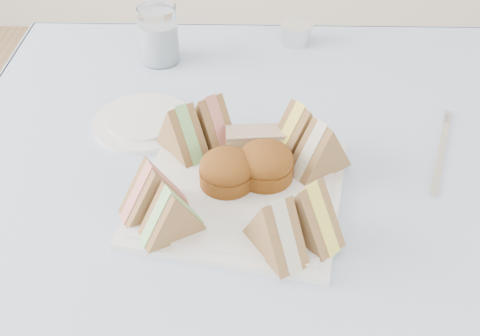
{
  "coord_description": "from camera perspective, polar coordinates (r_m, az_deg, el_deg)",
  "views": [
    {
      "loc": [
        -0.04,
        -0.68,
        1.32
      ],
      "look_at": [
        -0.05,
        -0.04,
        0.8
      ],
      "focal_mm": 45.0,
      "sensor_mm": 36.0,
      "label": 1
    }
  ],
  "objects": [
    {
      "name": "table",
      "position": [
        1.17,
        2.71,
        -15.24
      ],
      "size": [
        0.9,
        0.9,
        0.74
      ],
      "primitive_type": "cube",
      "color": "brown",
      "rests_on": "floor"
    },
    {
      "name": "tablecloth",
      "position": [
        0.89,
        3.43,
        -1.25
      ],
      "size": [
        1.02,
        1.02,
        0.01
      ],
      "primitive_type": "cube",
      "color": "#A6C4E0",
      "rests_on": "table"
    },
    {
      "name": "serving_plate",
      "position": [
        0.86,
        0.0,
        -2.26
      ],
      "size": [
        0.33,
        0.33,
        0.01
      ],
      "primitive_type": "cube",
      "rotation": [
        0.0,
        0.0,
        -0.19
      ],
      "color": "silver",
      "rests_on": "tablecloth"
    },
    {
      "name": "sandwich_fl_a",
      "position": [
        0.8,
        -8.28,
        -1.85
      ],
      "size": [
        0.1,
        0.08,
        0.08
      ],
      "primitive_type": null,
      "rotation": [
        0.0,
        0.0,
        0.47
      ],
      "color": "brown",
      "rests_on": "serving_plate"
    },
    {
      "name": "sandwich_fl_b",
      "position": [
        0.77,
        -6.6,
        -4.09
      ],
      "size": [
        0.09,
        0.08,
        0.08
      ],
      "primitive_type": null,
      "rotation": [
        0.0,
        0.0,
        0.53
      ],
      "color": "brown",
      "rests_on": "serving_plate"
    },
    {
      "name": "sandwich_fr_a",
      "position": [
        0.77,
        6.53,
        -3.91
      ],
      "size": [
        0.1,
        0.1,
        0.09
      ],
      "primitive_type": null,
      "rotation": [
        0.0,
        0.0,
        -0.81
      ],
      "color": "brown",
      "rests_on": "serving_plate"
    },
    {
      "name": "sandwich_fr_b",
      "position": [
        0.75,
        3.44,
        -5.43
      ],
      "size": [
        0.09,
        0.1,
        0.08
      ],
      "primitive_type": null,
      "rotation": [
        0.0,
        0.0,
        -1.01
      ],
      "color": "brown",
      "rests_on": "serving_plate"
    },
    {
      "name": "sandwich_bl_a",
      "position": [
        0.9,
        -5.53,
        3.73
      ],
      "size": [
        0.09,
        0.1,
        0.08
      ],
      "primitive_type": null,
      "rotation": [
        0.0,
        0.0,
        2.22
      ],
      "color": "brown",
      "rests_on": "serving_plate"
    },
    {
      "name": "sandwich_bl_b",
      "position": [
        0.92,
        -2.77,
        4.7
      ],
      "size": [
        0.09,
        0.1,
        0.08
      ],
      "primitive_type": null,
      "rotation": [
        0.0,
        0.0,
        2.21
      ],
      "color": "brown",
      "rests_on": "serving_plate"
    },
    {
      "name": "sandwich_br_a",
      "position": [
        0.87,
        7.64,
        2.05
      ],
      "size": [
        0.1,
        0.09,
        0.08
      ],
      "primitive_type": null,
      "rotation": [
        0.0,
        0.0,
        -2.51
      ],
      "color": "brown",
      "rests_on": "serving_plate"
    },
    {
      "name": "sandwich_br_b",
      "position": [
        0.9,
        5.64,
        3.77
      ],
      "size": [
        0.11,
        0.09,
        0.09
      ],
      "primitive_type": null,
      "rotation": [
        0.0,
        0.0,
        -2.53
      ],
      "color": "brown",
      "rests_on": "serving_plate"
    },
    {
      "name": "scone_left",
      "position": [
        0.85,
        -1.27,
        -0.2
      ],
      "size": [
        0.1,
        0.1,
        0.05
      ],
      "primitive_type": "cylinder",
      "rotation": [
        0.0,
        0.0,
        -0.32
      ],
      "color": "brown",
      "rests_on": "serving_plate"
    },
    {
      "name": "scone_right",
      "position": [
        0.86,
        2.41,
        0.44
      ],
      "size": [
        0.09,
        0.09,
        0.05
      ],
      "primitive_type": "cylinder",
      "rotation": [
        0.0,
        0.0,
        0.09
      ],
      "color": "brown",
      "rests_on": "serving_plate"
    },
    {
      "name": "pastry_slice",
      "position": [
        0.91,
        1.46,
        2.49
      ],
      "size": [
        0.09,
        0.04,
        0.04
      ],
      "primitive_type": "cube",
      "rotation": [
        0.0,
        0.0,
        0.09
      ],
      "color": "beige",
      "rests_on": "serving_plate"
    },
    {
      "name": "side_plate",
      "position": [
        1.01,
        -9.11,
        4.3
      ],
      "size": [
        0.19,
        0.19,
        0.01
      ],
      "primitive_type": "cylinder",
      "rotation": [
        0.0,
        0.0,
        -0.12
      ],
      "color": "silver",
      "rests_on": "tablecloth"
    },
    {
      "name": "water_glass",
      "position": [
        1.17,
        -7.72,
        12.41
      ],
      "size": [
        0.09,
        0.09,
        0.11
      ],
      "primitive_type": "cylinder",
      "rotation": [
        0.0,
        0.0,
        0.18
      ],
      "color": "white",
      "rests_on": "tablecloth"
    },
    {
      "name": "tea_strainer",
      "position": [
        1.25,
        5.32,
        12.52
      ],
      "size": [
        0.08,
        0.08,
        0.04
      ],
      "primitive_type": "cylinder",
      "rotation": [
        0.0,
        0.0,
        -0.28
      ],
      "color": "silver",
      "rests_on": "tablecloth"
    },
    {
      "name": "fork",
      "position": [
        0.98,
        18.46,
        0.99
      ],
      "size": [
        0.07,
        0.19,
        0.0
      ],
      "primitive_type": "cube",
      "rotation": [
        0.0,
        0.0,
        -0.33
      ],
      "color": "silver",
      "rests_on": "tablecloth"
    }
  ]
}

